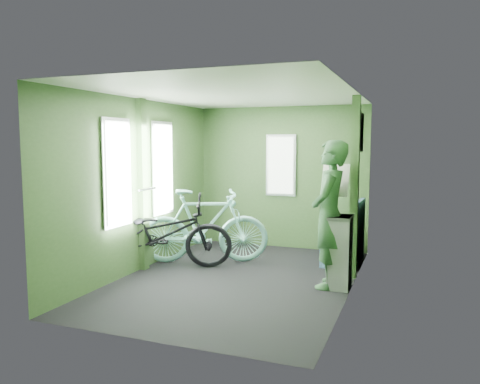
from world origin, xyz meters
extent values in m
plane|color=black|center=(0.00, 0.00, 0.00)|extent=(4.00, 4.00, 0.00)
cube|color=silver|center=(0.00, 0.00, 2.30)|extent=(2.80, 4.00, 0.02)
cube|color=#335226|center=(0.00, 2.00, 1.15)|extent=(2.80, 0.02, 2.30)
cube|color=#335226|center=(0.00, -2.00, 1.15)|extent=(2.80, 0.02, 2.30)
cube|color=#335226|center=(-1.40, 0.00, 1.15)|extent=(0.02, 4.00, 2.30)
cube|color=#335226|center=(1.40, 0.00, 1.15)|extent=(0.02, 4.00, 2.30)
cube|color=#335226|center=(-1.36, 0.00, 1.15)|extent=(0.08, 0.12, 2.30)
cube|color=silver|center=(-1.35, -0.55, 1.35)|extent=(0.02, 0.56, 1.34)
cube|color=silver|center=(-1.35, 0.55, 1.35)|extent=(0.02, 0.56, 1.34)
cube|color=white|center=(-1.34, -0.55, 1.88)|extent=(0.00, 0.12, 0.12)
cube|color=white|center=(-1.34, 0.55, 1.88)|extent=(0.00, 0.12, 0.12)
cylinder|color=silver|center=(-1.29, 0.00, 1.10)|extent=(0.03, 0.40, 0.03)
cube|color=#335226|center=(1.35, 0.60, 1.15)|extent=(0.10, 0.10, 2.30)
cube|color=white|center=(1.38, 0.90, 1.85)|extent=(0.02, 0.40, 0.50)
cube|color=silver|center=(0.00, 1.96, 1.35)|extent=(0.50, 0.02, 1.00)
imported|color=black|center=(-1.12, 0.09, 0.00)|extent=(2.06, 1.50, 1.09)
imported|color=#89DDD1|center=(-0.71, 0.54, 0.00)|extent=(1.95, 1.35, 1.17)
imported|color=#305833|center=(1.13, 0.11, 0.88)|extent=(0.44, 0.65, 1.75)
cube|color=silver|center=(1.14, 0.41, 1.26)|extent=(0.33, 0.19, 0.40)
cube|color=gray|center=(1.26, 0.12, 0.43)|extent=(0.25, 0.36, 0.86)
cube|color=#294056|center=(1.12, 1.31, 0.21)|extent=(0.51, 0.87, 0.43)
cube|color=#294056|center=(1.33, 1.31, 0.66)|extent=(0.09, 0.86, 0.47)
camera|label=1|loc=(2.08, -5.37, 1.72)|focal=35.00mm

